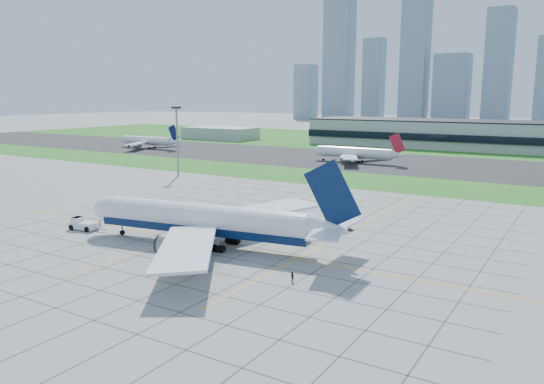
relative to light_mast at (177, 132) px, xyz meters
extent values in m
plane|color=gray|center=(70.00, -65.00, -16.18)|extent=(1400.00, 1400.00, 0.00)
cube|color=#247020|center=(70.00, 25.00, -16.16)|extent=(700.00, 35.00, 0.04)
cube|color=#383838|center=(70.00, 80.00, -16.15)|extent=(700.00, 75.00, 0.04)
cube|color=#247020|center=(70.00, 190.00, -16.16)|extent=(700.00, 145.00, 0.04)
cube|color=#474744|center=(22.00, -55.00, -16.17)|extent=(0.18, 130.00, 0.02)
cube|color=#474744|center=(30.00, -55.00, -16.17)|extent=(0.18, 130.00, 0.02)
cube|color=#474744|center=(38.00, -55.00, -16.17)|extent=(0.18, 130.00, 0.02)
cube|color=#474744|center=(46.00, -55.00, -16.17)|extent=(0.18, 130.00, 0.02)
cube|color=#474744|center=(54.00, -55.00, -16.17)|extent=(0.18, 130.00, 0.02)
cube|color=#474744|center=(62.00, -55.00, -16.17)|extent=(0.18, 130.00, 0.02)
cube|color=#474744|center=(70.00, -55.00, -16.17)|extent=(0.18, 130.00, 0.02)
cube|color=#474744|center=(78.00, -55.00, -16.17)|extent=(0.18, 130.00, 0.02)
cube|color=#474744|center=(86.00, -55.00, -16.17)|extent=(0.18, 130.00, 0.02)
cube|color=#474744|center=(94.00, -55.00, -16.17)|extent=(0.18, 130.00, 0.02)
cube|color=#474744|center=(102.00, -55.00, -16.17)|extent=(0.18, 130.00, 0.02)
cube|color=#474744|center=(110.00, -55.00, -16.17)|extent=(0.18, 130.00, 0.02)
cube|color=#474744|center=(118.00, -55.00, -16.17)|extent=(0.18, 130.00, 0.02)
cube|color=#474744|center=(70.00, -105.00, -16.17)|extent=(110.00, 0.18, 0.02)
cube|color=#474744|center=(70.00, -97.00, -16.17)|extent=(110.00, 0.18, 0.02)
cube|color=#474744|center=(70.00, -89.00, -16.17)|extent=(110.00, 0.18, 0.02)
cube|color=#474744|center=(70.00, -81.00, -16.17)|extent=(110.00, 0.18, 0.02)
cube|color=#474744|center=(70.00, -73.00, -16.17)|extent=(110.00, 0.18, 0.02)
cube|color=#474744|center=(70.00, -65.00, -16.17)|extent=(110.00, 0.18, 0.02)
cube|color=#474744|center=(70.00, -57.00, -16.17)|extent=(110.00, 0.18, 0.02)
cube|color=#474744|center=(70.00, -49.00, -16.17)|extent=(110.00, 0.18, 0.02)
cube|color=#474744|center=(70.00, -41.00, -16.17)|extent=(110.00, 0.18, 0.02)
cube|color=#474744|center=(70.00, -33.00, -16.17)|extent=(110.00, 0.18, 0.02)
cube|color=#474744|center=(70.00, -25.00, -16.17)|extent=(110.00, 0.18, 0.02)
cube|color=#474744|center=(70.00, -17.00, -16.17)|extent=(110.00, 0.18, 0.02)
cube|color=#474744|center=(70.00, -9.00, -16.17)|extent=(110.00, 0.18, 0.02)
cube|color=#474744|center=(70.00, -1.00, -16.17)|extent=(110.00, 0.18, 0.02)
cube|color=yellow|center=(70.00, -67.00, -16.16)|extent=(120.00, 0.25, 0.03)
cube|color=yellow|center=(60.00, -45.00, -16.16)|extent=(0.25, 100.00, 0.03)
cube|color=yellow|center=(88.00, -45.00, -16.16)|extent=(0.25, 100.00, 0.03)
cube|color=black|center=(110.00, 143.50, -9.18)|extent=(260.00, 1.00, 4.00)
cube|color=#B7B7B2|center=(-90.00, 145.00, -12.18)|extent=(50.00, 25.00, 8.00)
cylinder|color=gray|center=(0.00, 0.00, -3.68)|extent=(0.70, 0.70, 25.00)
cube|color=black|center=(0.00, 0.00, 9.02)|extent=(2.50, 2.50, 0.80)
cube|color=#8195A9|center=(-188.00, 455.00, 17.82)|extent=(24.00, 21.60, 68.00)
cube|color=#8195A9|center=(-143.00, 455.00, 54.82)|extent=(31.00, 27.90, 142.00)
cube|color=#8195A9|center=(-98.00, 455.00, 31.32)|extent=(22.00, 19.80, 95.00)
cube|color=#8195A9|center=(-50.00, 455.00, 63.82)|extent=(28.00, 25.20, 160.00)
cube|color=#8195A9|center=(-8.00, 455.00, 20.82)|extent=(35.00, 31.50, 74.00)
cube|color=#8195A9|center=(38.00, 455.00, 42.82)|extent=(26.00, 23.40, 118.00)
cylinder|color=white|center=(67.64, -68.92, -10.69)|extent=(45.45, 12.56, 5.88)
cube|color=#061B42|center=(67.64, -68.92, -12.56)|extent=(45.39, 12.17, 1.57)
ellipsoid|color=white|center=(45.35, -72.29, -10.69)|extent=(10.18, 7.22, 5.88)
cube|color=black|center=(43.22, -72.62, -10.20)|extent=(2.60, 3.42, 0.59)
cone|color=white|center=(93.32, -65.04, -10.40)|extent=(8.59, 6.70, 5.59)
cube|color=#061B42|center=(93.80, -64.97, -3.83)|extent=(10.64, 2.08, 12.51)
cube|color=white|center=(71.11, -52.54, -11.67)|extent=(16.63, 28.83, 0.95)
cube|color=white|center=(75.80, -83.55, -11.67)|extent=(22.85, 27.60, 0.95)
cylinder|color=slate|center=(66.10, -58.75, -13.63)|extent=(6.86, 4.63, 3.72)
cylinder|color=slate|center=(69.18, -79.10, -13.63)|extent=(6.86, 4.63, 3.72)
cylinder|color=gray|center=(47.78, -71.93, -14.91)|extent=(0.40, 0.40, 2.55)
cylinder|color=black|center=(47.78, -71.93, -15.64)|extent=(1.14, 0.65, 1.08)
cylinder|color=black|center=(72.01, -65.09, -15.54)|extent=(1.44, 1.35, 1.27)
cylinder|color=black|center=(72.95, -71.29, -15.54)|extent=(1.44, 1.35, 1.27)
cube|color=white|center=(36.81, -73.10, -15.19)|extent=(6.97, 4.02, 1.54)
cube|color=white|center=(35.07, -73.36, -14.10)|extent=(2.31, 2.68, 1.21)
cube|color=black|center=(35.07, -73.36, -13.88)|extent=(2.06, 2.43, 0.77)
cube|color=gray|center=(41.47, -72.39, -15.52)|extent=(3.28, 0.69, 0.20)
cylinder|color=black|center=(34.43, -72.02, -15.58)|extent=(1.28, 0.72, 1.21)
cylinder|color=black|center=(34.85, -74.84, -15.58)|extent=(1.28, 0.72, 1.21)
cylinder|color=black|center=(38.77, -71.36, -15.58)|extent=(1.28, 0.72, 1.21)
cylinder|color=black|center=(39.19, -74.18, -15.58)|extent=(1.28, 0.72, 1.21)
imported|color=black|center=(38.63, -70.13, -15.29)|extent=(0.54, 0.72, 1.78)
imported|color=black|center=(93.16, -78.15, -15.36)|extent=(0.99, 0.92, 1.64)
cylinder|color=white|center=(-84.55, 70.20, -11.68)|extent=(35.15, 4.80, 4.80)
cube|color=#070A4A|center=(-65.03, 70.20, -6.68)|extent=(7.46, 0.40, 9.15)
cube|color=white|center=(-82.11, 81.20, -12.48)|extent=(13.89, 20.66, 0.40)
cube|color=white|center=(-82.11, 59.20, -12.48)|extent=(13.89, 20.66, 0.40)
cylinder|color=black|center=(-81.62, 72.40, -15.68)|extent=(1.00, 1.00, 1.00)
cylinder|color=black|center=(-81.62, 68.00, -15.68)|extent=(1.00, 1.00, 1.00)
cylinder|color=white|center=(41.00, 71.05, -11.68)|extent=(34.72, 4.80, 4.80)
cube|color=#B5142D|center=(60.29, 71.05, -6.68)|extent=(7.46, 0.40, 9.15)
cube|color=white|center=(43.41, 82.05, -12.48)|extent=(13.89, 20.66, 0.40)
cube|color=white|center=(43.41, 60.05, -12.48)|extent=(13.89, 20.66, 0.40)
cylinder|color=black|center=(43.89, 73.25, -15.68)|extent=(1.00, 1.00, 1.00)
cylinder|color=black|center=(43.89, 68.85, -15.68)|extent=(1.00, 1.00, 1.00)
camera|label=1|loc=(132.97, -149.08, 13.30)|focal=35.00mm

